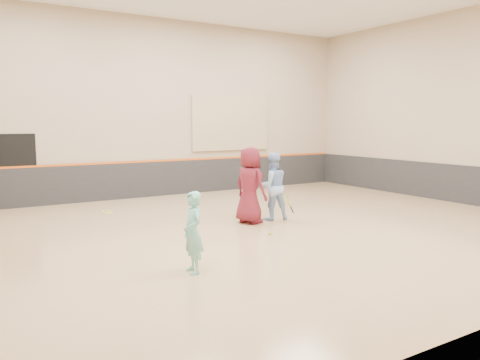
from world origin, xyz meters
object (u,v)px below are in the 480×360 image
spare_racket (108,210)px  young_man (250,185)px  girl (193,232)px  instructor (272,186)px

spare_racket → young_man: bearing=-50.8°
girl → instructor: 4.66m
spare_racket → instructor: bearing=-43.6°
girl → young_man: 4.09m
instructor → young_man: bearing=17.2°
spare_racket → girl: bearing=-92.3°
young_man → spare_racket: young_man is taller
girl → young_man: (2.94, 2.83, 0.26)m
girl → young_man: bearing=139.0°
girl → instructor: instructor is taller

